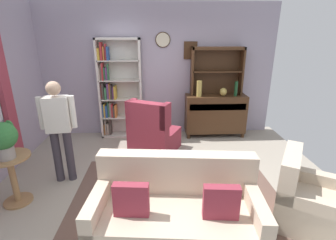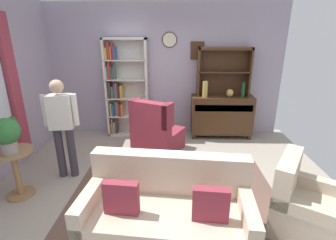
{
  "view_description": "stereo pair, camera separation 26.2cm",
  "coord_description": "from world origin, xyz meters",
  "px_view_note": "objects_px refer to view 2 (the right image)",
  "views": [
    {
      "loc": [
        -0.07,
        -3.34,
        2.19
      ],
      "look_at": [
        0.1,
        0.2,
        0.95
      ],
      "focal_mm": 26.73,
      "sensor_mm": 36.0,
      "label": 1
    },
    {
      "loc": [
        0.19,
        -3.34,
        2.19
      ],
      "look_at": [
        0.1,
        0.2,
        0.95
      ],
      "focal_mm": 26.73,
      "sensor_mm": 36.0,
      "label": 2
    }
  ],
  "objects_px": {
    "bookshelf": "(123,90)",
    "sideboard": "(221,114)",
    "plant_stand": "(16,168)",
    "couch_floral": "(167,213)",
    "vase_round": "(230,93)",
    "sideboard_hutch": "(224,65)",
    "wingback_chair": "(156,133)",
    "book_stack": "(181,163)",
    "bottle_wine": "(243,90)",
    "person_reading": "(62,123)",
    "vase_tall": "(205,89)",
    "armchair_floral": "(307,209)",
    "potted_plant_large": "(6,133)",
    "coffee_table": "(187,172)"
  },
  "relations": [
    {
      "from": "vase_tall",
      "to": "couch_floral",
      "type": "relative_size",
      "value": 0.18
    },
    {
      "from": "wingback_chair",
      "to": "book_stack",
      "type": "height_order",
      "value": "wingback_chair"
    },
    {
      "from": "couch_floral",
      "to": "sideboard_hutch",
      "type": "bearing_deg",
      "value": 70.25
    },
    {
      "from": "bookshelf",
      "to": "vase_round",
      "type": "relative_size",
      "value": 12.35
    },
    {
      "from": "vase_round",
      "to": "book_stack",
      "type": "distance_m",
      "value": 2.36
    },
    {
      "from": "bottle_wine",
      "to": "person_reading",
      "type": "height_order",
      "value": "person_reading"
    },
    {
      "from": "plant_stand",
      "to": "vase_tall",
      "type": "bearing_deg",
      "value": 37.56
    },
    {
      "from": "bookshelf",
      "to": "sideboard",
      "type": "distance_m",
      "value": 2.19
    },
    {
      "from": "book_stack",
      "to": "vase_round",
      "type": "bearing_deg",
      "value": 62.46
    },
    {
      "from": "vase_round",
      "to": "potted_plant_large",
      "type": "relative_size",
      "value": 0.36
    },
    {
      "from": "sideboard_hutch",
      "to": "wingback_chair",
      "type": "xyz_separation_m",
      "value": [
        -1.37,
        -0.93,
        -1.18
      ]
    },
    {
      "from": "wingback_chair",
      "to": "potted_plant_large",
      "type": "height_order",
      "value": "potted_plant_large"
    },
    {
      "from": "sideboard_hutch",
      "to": "person_reading",
      "type": "relative_size",
      "value": 0.71
    },
    {
      "from": "bookshelf",
      "to": "couch_floral",
      "type": "bearing_deg",
      "value": -71.15
    },
    {
      "from": "sideboard",
      "to": "vase_round",
      "type": "distance_m",
      "value": 0.52
    },
    {
      "from": "plant_stand",
      "to": "sideboard_hutch",
      "type": "bearing_deg",
      "value": 36.29
    },
    {
      "from": "vase_tall",
      "to": "armchair_floral",
      "type": "distance_m",
      "value": 2.98
    },
    {
      "from": "sideboard",
      "to": "plant_stand",
      "type": "distance_m",
      "value": 3.91
    },
    {
      "from": "bookshelf",
      "to": "sideboard_hutch",
      "type": "xyz_separation_m",
      "value": [
        2.13,
        0.02,
        0.53
      ]
    },
    {
      "from": "sideboard_hutch",
      "to": "couch_floral",
      "type": "distance_m",
      "value": 3.48
    },
    {
      "from": "bottle_wine",
      "to": "couch_floral",
      "type": "relative_size",
      "value": 0.17
    },
    {
      "from": "bookshelf",
      "to": "plant_stand",
      "type": "relative_size",
      "value": 3.02
    },
    {
      "from": "plant_stand",
      "to": "bookshelf",
      "type": "bearing_deg",
      "value": 65.3
    },
    {
      "from": "vase_round",
      "to": "wingback_chair",
      "type": "height_order",
      "value": "vase_round"
    },
    {
      "from": "sideboard",
      "to": "plant_stand",
      "type": "xyz_separation_m",
      "value": [
        -3.2,
        -2.24,
        -0.08
      ]
    },
    {
      "from": "person_reading",
      "to": "sideboard_hutch",
      "type": "bearing_deg",
      "value": 33.64
    },
    {
      "from": "bookshelf",
      "to": "wingback_chair",
      "type": "distance_m",
      "value": 1.35
    },
    {
      "from": "sideboard_hutch",
      "to": "book_stack",
      "type": "xyz_separation_m",
      "value": [
        -0.93,
        -2.21,
        -1.09
      ]
    },
    {
      "from": "sideboard",
      "to": "sideboard_hutch",
      "type": "distance_m",
      "value": 1.06
    },
    {
      "from": "vase_tall",
      "to": "plant_stand",
      "type": "bearing_deg",
      "value": -142.44
    },
    {
      "from": "sideboard",
      "to": "sideboard_hutch",
      "type": "relative_size",
      "value": 1.18
    },
    {
      "from": "bottle_wine",
      "to": "wingback_chair",
      "type": "bearing_deg",
      "value": -157.53
    },
    {
      "from": "sideboard_hutch",
      "to": "coffee_table",
      "type": "distance_m",
      "value": 2.69
    },
    {
      "from": "vase_tall",
      "to": "bottle_wine",
      "type": "height_order",
      "value": "vase_tall"
    },
    {
      "from": "armchair_floral",
      "to": "potted_plant_large",
      "type": "bearing_deg",
      "value": 172.07
    },
    {
      "from": "bookshelf",
      "to": "vase_round",
      "type": "bearing_deg",
      "value": -3.84
    },
    {
      "from": "sideboard_hutch",
      "to": "bookshelf",
      "type": "bearing_deg",
      "value": -179.35
    },
    {
      "from": "sideboard_hutch",
      "to": "coffee_table",
      "type": "height_order",
      "value": "sideboard_hutch"
    },
    {
      "from": "couch_floral",
      "to": "book_stack",
      "type": "height_order",
      "value": "couch_floral"
    },
    {
      "from": "sideboard",
      "to": "potted_plant_large",
      "type": "relative_size",
      "value": 2.72
    },
    {
      "from": "sideboard_hutch",
      "to": "vase_tall",
      "type": "xyz_separation_m",
      "value": [
        -0.39,
        -0.19,
        -0.47
      ]
    },
    {
      "from": "bottle_wine",
      "to": "plant_stand",
      "type": "relative_size",
      "value": 0.45
    },
    {
      "from": "bottle_wine",
      "to": "person_reading",
      "type": "distance_m",
      "value": 3.51
    },
    {
      "from": "bottle_wine",
      "to": "couch_floral",
      "type": "height_order",
      "value": "bottle_wine"
    },
    {
      "from": "bookshelf",
      "to": "couch_floral",
      "type": "height_order",
      "value": "bookshelf"
    },
    {
      "from": "couch_floral",
      "to": "wingback_chair",
      "type": "relative_size",
      "value": 1.76
    },
    {
      "from": "vase_round",
      "to": "wingback_chair",
      "type": "xyz_separation_m",
      "value": [
        -1.5,
        -0.75,
        -0.62
      ]
    },
    {
      "from": "vase_round",
      "to": "sideboard_hutch",
      "type": "bearing_deg",
      "value": 126.48
    },
    {
      "from": "plant_stand",
      "to": "person_reading",
      "type": "height_order",
      "value": "person_reading"
    },
    {
      "from": "armchair_floral",
      "to": "vase_tall",
      "type": "bearing_deg",
      "value": 107.96
    }
  ]
}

